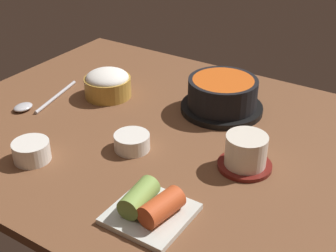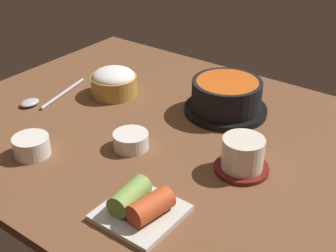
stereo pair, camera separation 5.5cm
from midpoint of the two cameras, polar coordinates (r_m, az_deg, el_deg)
dining_table at (r=98.41cm, az=-1.95°, el=-1.23°), size 100.00×76.00×2.00cm
stone_pot at (r=104.87cm, az=5.22°, el=3.77°), size 18.75×18.75×7.73cm
rice_bowl at (r=112.70cm, az=-8.85°, el=5.21°), size 11.21×11.21×6.74cm
tea_cup_with_saucer at (r=85.92cm, az=7.76°, el=-3.29°), size 10.21×10.21×6.73cm
banchan_cup_center at (r=91.77cm, az=-6.18°, el=-1.92°), size 7.11×7.11×3.27cm
kimchi_plate at (r=75.10cm, az=-4.32°, el=-9.96°), size 12.42×12.42×4.86cm
side_bowl_near at (r=92.49cm, az=-18.13°, el=-2.92°), size 7.09×7.09×3.86cm
spoon at (r=113.17cm, az=-17.44°, el=2.67°), size 6.21×19.47×1.35cm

